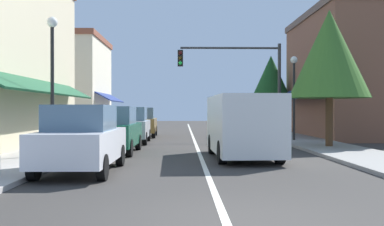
{
  "coord_description": "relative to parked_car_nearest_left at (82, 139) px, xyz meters",
  "views": [
    {
      "loc": [
        -0.64,
        -6.35,
        1.65
      ],
      "look_at": [
        -0.21,
        13.4,
        1.5
      ],
      "focal_mm": 41.29,
      "sensor_mm": 36.0,
      "label": 1
    }
  ],
  "objects": [
    {
      "name": "parked_car_third_left",
      "position": [
        0.08,
        10.13,
        0.0
      ],
      "size": [
        1.84,
        4.13,
        1.77
      ],
      "rotation": [
        0.0,
        0.0,
        0.02
      ],
      "color": "#B7BABF",
      "rests_on": "ground"
    },
    {
      "name": "tree_right_far",
      "position": [
        8.87,
        19.34,
        3.17
      ],
      "size": [
        2.5,
        2.5,
        5.46
      ],
      "color": "#4C331E",
      "rests_on": "ground"
    },
    {
      "name": "lane_center_stripe",
      "position": [
        3.27,
        12.79,
        -0.88
      ],
      "size": [
        0.14,
        52.0,
        0.01
      ],
      "primitive_type": "cube",
      "color": "silver",
      "rests_on": "ground"
    },
    {
      "name": "van_in_lane",
      "position": [
        4.66,
        3.33,
        0.27
      ],
      "size": [
        2.12,
        5.23,
        2.12
      ],
      "rotation": [
        0.0,
        0.0,
        0.03
      ],
      "color": "silver",
      "rests_on": "ground"
    },
    {
      "name": "storefront_far_left",
      "position": [
        -5.69,
        22.79,
        2.74
      ],
      "size": [
        5.64,
        8.2,
        7.23
      ],
      "color": "beige",
      "rests_on": "ground"
    },
    {
      "name": "parked_car_far_left",
      "position": [
        0.15,
        15.18,
        0.0
      ],
      "size": [
        1.85,
        4.13,
        1.77
      ],
      "rotation": [
        0.0,
        0.0,
        0.02
      ],
      "color": "brown",
      "rests_on": "ground"
    },
    {
      "name": "parked_car_nearest_left",
      "position": [
        0.0,
        0.0,
        0.0
      ],
      "size": [
        1.82,
        4.12,
        1.77
      ],
      "rotation": [
        0.0,
        0.0,
        -0.01
      ],
      "color": "silver",
      "rests_on": "ground"
    },
    {
      "name": "street_lamp_right_mid",
      "position": [
        8.27,
        10.61,
        2.09
      ],
      "size": [
        0.36,
        0.36,
        4.35
      ],
      "color": "black",
      "rests_on": "ground"
    },
    {
      "name": "ground_plane",
      "position": [
        3.27,
        12.79,
        -0.88
      ],
      "size": [
        80.0,
        80.0,
        0.0
      ],
      "primitive_type": "plane",
      "color": "#33302D"
    },
    {
      "name": "sidewalk_left",
      "position": [
        -2.23,
        12.79,
        -0.82
      ],
      "size": [
        2.6,
        56.0,
        0.12
      ],
      "primitive_type": "cube",
      "color": "#A39E99",
      "rests_on": "ground"
    },
    {
      "name": "traffic_signal_mast_arm",
      "position": [
        5.98,
        12.99,
        2.84
      ],
      "size": [
        5.79,
        0.5,
        5.35
      ],
      "color": "#333333",
      "rests_on": "ground"
    },
    {
      "name": "parked_car_second_left",
      "position": [
        0.01,
        5.15,
        0.0
      ],
      "size": [
        1.83,
        4.12,
        1.77
      ],
      "rotation": [
        0.0,
        0.0,
        -0.01
      ],
      "color": "#0F4C33",
      "rests_on": "ground"
    },
    {
      "name": "tree_right_near",
      "position": [
        8.79,
        6.79,
        3.1
      ],
      "size": [
        3.36,
        3.36,
        5.84
      ],
      "color": "#4C331E",
      "rests_on": "ground"
    },
    {
      "name": "street_lamp_left_near",
      "position": [
        -1.73,
        3.29,
        2.33
      ],
      "size": [
        0.36,
        0.36,
        4.76
      ],
      "color": "black",
      "rests_on": "ground"
    },
    {
      "name": "sidewalk_right",
      "position": [
        8.77,
        12.79,
        -0.82
      ],
      "size": [
        2.6,
        56.0,
        0.12
      ],
      "primitive_type": "cube",
      "color": "gray",
      "rests_on": "ground"
    },
    {
      "name": "storefront_right_block",
      "position": [
        12.46,
        14.79,
        2.87
      ],
      "size": [
        6.1,
        10.2,
        7.49
      ],
      "color": "brown",
      "rests_on": "ground"
    }
  ]
}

